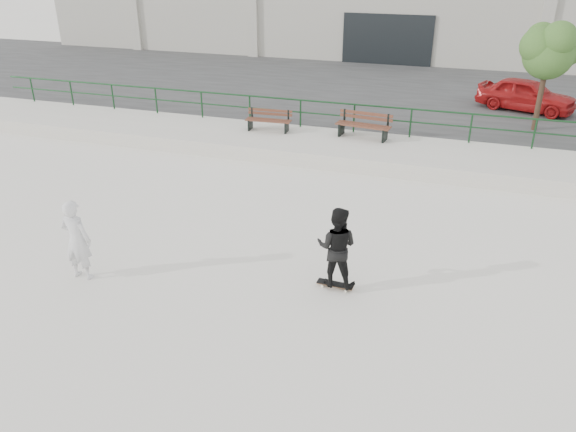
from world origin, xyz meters
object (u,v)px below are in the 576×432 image
(tree, at_px, (550,48))
(skateboard, at_px, (335,284))
(standing_skater, at_px, (337,247))
(bench_left, at_px, (269,120))
(red_car, at_px, (526,95))
(bench_right, at_px, (364,125))
(seated_skater, at_px, (77,240))

(tree, xyz_separation_m, skateboard, (-4.56, -11.74, -3.31))
(skateboard, relative_size, standing_skater, 0.45)
(skateboard, bearing_deg, standing_skater, 0.00)
(skateboard, xyz_separation_m, standing_skater, (0.00, 0.00, 0.90))
(bench_left, distance_m, red_car, 10.66)
(bench_right, bearing_deg, standing_skater, -75.08)
(bench_right, distance_m, skateboard, 8.98)
(bench_left, bearing_deg, standing_skater, -65.26)
(tree, bearing_deg, standing_skater, -111.23)
(bench_right, relative_size, skateboard, 2.48)
(bench_left, relative_size, seated_skater, 0.91)
(bench_left, xyz_separation_m, skateboard, (4.62, -8.61, -0.80))
(bench_right, relative_size, standing_skater, 1.11)
(red_car, bearing_deg, skateboard, -177.27)
(red_car, distance_m, seated_skater, 18.48)
(bench_left, distance_m, skateboard, 9.80)
(bench_right, height_order, red_car, red_car)
(tree, xyz_separation_m, standing_skater, (-4.56, -11.74, -2.40))
(bench_left, relative_size, red_car, 0.44)
(tree, relative_size, standing_skater, 2.18)
(skateboard, height_order, seated_skater, seated_skater)
(tree, relative_size, red_car, 1.01)
(bench_left, bearing_deg, bench_right, 0.69)
(bench_right, bearing_deg, bench_left, -168.64)
(bench_left, relative_size, bench_right, 0.85)
(bench_right, height_order, skateboard, bench_right)
(bench_right, bearing_deg, red_car, 52.61)
(bench_right, height_order, seated_skater, seated_skater)
(bench_left, bearing_deg, skateboard, -65.26)
(tree, relative_size, skateboard, 4.87)
(seated_skater, bearing_deg, bench_left, -94.24)
(standing_skater, distance_m, seated_skater, 5.51)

